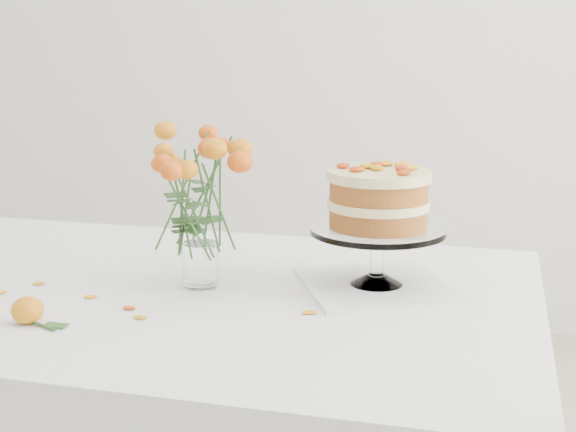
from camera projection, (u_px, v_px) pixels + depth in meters
name	position (u px, v px, depth m)	size (l,w,h in m)	color
table	(172.00, 326.00, 1.59)	(1.43, 0.93, 0.76)	tan
napkin	(376.00, 286.00, 1.57)	(0.27, 0.27, 0.01)	silver
cake_stand	(378.00, 205.00, 1.53)	(0.26, 0.26, 0.24)	white
rose_vase	(198.00, 183.00, 1.54)	(0.27, 0.27, 0.35)	white
loose_rose_near	(28.00, 310.00, 1.37)	(0.10, 0.06, 0.05)	orange
stray_petal_a	(90.00, 297.00, 1.51)	(0.03, 0.02, 0.00)	orange
stray_petal_b	(130.00, 308.00, 1.45)	(0.03, 0.02, 0.00)	orange
stray_petal_c	(140.00, 318.00, 1.40)	(0.03, 0.02, 0.00)	orange
stray_petal_d	(39.00, 283.00, 1.59)	(0.03, 0.02, 0.00)	orange
stray_petal_e	(0.00, 292.00, 1.54)	(0.03, 0.02, 0.00)	orange
stray_petal_f	(309.00, 313.00, 1.42)	(0.03, 0.02, 0.00)	orange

